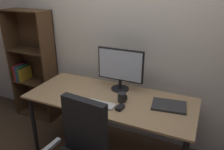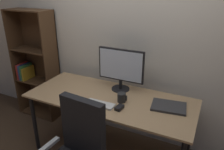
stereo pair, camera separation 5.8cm
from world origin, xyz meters
The scene contains 8 objects.
back_wall centered at (0.00, 0.53, 1.30)m, with size 6.40×0.10×2.60m, color silver.
desk centered at (0.00, 0.00, 0.66)m, with size 1.74×0.73×0.74m.
monitor centered at (0.02, 0.22, 1.00)m, with size 0.51×0.20×0.47m.
keyboard centered at (-0.02, -0.18, 0.75)m, with size 0.29×0.11×0.02m, color silver.
mouse centered at (0.18, -0.17, 0.76)m, with size 0.06×0.10×0.03m, color black.
coffee_mug centered at (0.14, -0.03, 0.79)m, with size 0.10×0.08×0.09m.
laptop centered at (0.59, 0.07, 0.75)m, with size 0.32×0.23×0.02m, color #2D2D30.
bookshelf centered at (-1.36, 0.36, 0.75)m, with size 0.63×0.28×1.53m.
Camera 2 is at (0.90, -1.79, 1.83)m, focal length 35.12 mm.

